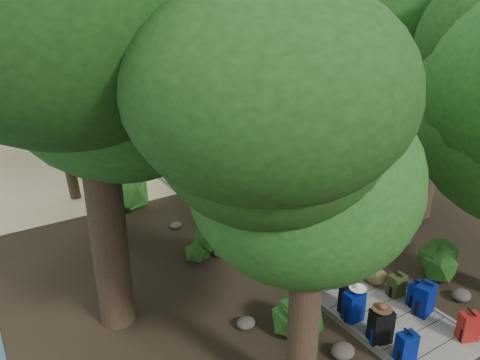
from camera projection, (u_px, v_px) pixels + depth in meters
ground at (291, 250)px, 12.49m from camera, size 120.00×120.00×0.00m
sand_beach at (107, 120)px, 25.04m from camera, size 40.00×22.00×0.02m
boardwalk at (269, 233)px, 13.25m from camera, size 2.00×12.00×0.12m
backpack_left_a at (406, 346)px, 8.49m from camera, size 0.39×0.31×0.66m
backpack_left_b at (381, 324)px, 8.96m from camera, size 0.49×0.41×0.77m
backpack_left_c at (354, 305)px, 9.54m from camera, size 0.41×0.30×0.74m
backpack_left_d at (316, 279)px, 10.61m from camera, size 0.34×0.27×0.49m
backpack_right_a at (469, 325)px, 9.03m from camera, size 0.43×0.38×0.64m
backpack_right_b at (425, 298)px, 9.75m from camera, size 0.47×0.37×0.76m
backpack_right_c at (417, 293)px, 10.04m from camera, size 0.35×0.25×0.59m
backpack_right_d at (397, 284)px, 10.37m from camera, size 0.38×0.28×0.56m
duffel_right_khaki at (369, 271)px, 10.98m from camera, size 0.44×0.63×0.40m
duffel_right_black at (342, 254)px, 11.63m from camera, size 0.58×0.80×0.46m
suitcase_on_boardwalk at (350, 298)px, 9.82m from camera, size 0.45×0.27×0.67m
lone_suitcase_on_sand at (174, 153)px, 18.97m from camera, size 0.43×0.28×0.64m
hat_brown at (382, 306)px, 8.77m from camera, size 0.39×0.39×0.12m
hat_white at (358, 286)px, 9.42m from camera, size 0.35×0.35×0.12m
kayak at (76, 153)px, 19.47m from camera, size 1.95×3.15×0.32m
sun_lounger at (201, 134)px, 21.57m from camera, size 0.79×1.89×0.59m
tree_right_b at (446, 23)px, 12.42m from camera, size 6.33×6.33×11.30m
tree_right_c at (361, 72)px, 14.28m from camera, size 4.79×4.79×8.29m
tree_right_d at (340, 20)px, 16.80m from camera, size 5.94×5.94×10.89m
tree_right_e at (273, 39)px, 18.67m from camera, size 5.15×5.15×9.27m
tree_right_f at (280, 35)px, 21.60m from camera, size 5.09×5.09×9.09m
tree_left_a at (310, 215)px, 6.55m from camera, size 4.23×4.23×7.05m
tree_left_b at (90, 80)px, 7.99m from camera, size 5.59×5.59×10.06m
tree_left_c at (90, 107)px, 11.79m from camera, size 4.29×4.29×7.45m
tree_back_a at (64, 31)px, 21.96m from camera, size 5.40×5.40×9.34m
tree_back_b at (142, 19)px, 23.69m from camera, size 5.71×5.71×10.20m
tree_back_c at (189, 39)px, 25.92m from camera, size 4.40×4.40×7.92m
palm_right_a at (271, 70)px, 16.78m from camera, size 4.45×4.45×7.58m
palm_right_b at (236, 34)px, 21.88m from camera, size 4.73×4.73×9.13m
palm_right_c at (180, 55)px, 22.24m from camera, size 4.50×4.50×7.16m
palm_left_a at (51, 85)px, 14.03m from camera, size 4.79×4.79×7.62m
rock_left_a at (343, 351)px, 8.82m from camera, size 0.47×0.42×0.26m
rock_left_b at (246, 323)px, 9.60m from camera, size 0.40×0.36×0.22m
rock_left_c at (221, 251)px, 12.21m from camera, size 0.48×0.43×0.26m
rock_left_d at (176, 225)px, 13.63m from camera, size 0.33×0.30×0.18m
rock_right_a at (461, 295)px, 10.45m from camera, size 0.45×0.40×0.25m
rock_right_b at (402, 240)px, 12.72m from camera, size 0.53×0.47×0.29m
rock_right_c at (312, 214)px, 14.32m from camera, size 0.29×0.26×0.16m
rock_right_d at (277, 179)px, 16.86m from camera, size 0.48×0.43×0.26m
shrub_left_a at (293, 317)px, 9.27m from camera, size 0.94×0.94×0.85m
shrub_left_b at (202, 247)px, 11.94m from camera, size 0.80×0.80×0.72m
shrub_left_c at (126, 195)px, 14.47m from camera, size 1.28×1.28×1.15m
shrub_right_a at (441, 261)px, 11.11m from camera, size 1.08×1.08×0.97m
shrub_right_b at (320, 180)px, 15.33m from camera, size 1.49×1.49×1.34m
shrub_right_c at (245, 166)px, 17.42m from camera, size 0.83×0.83×0.75m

